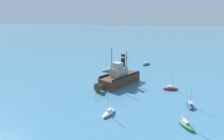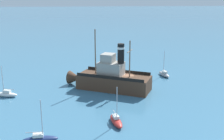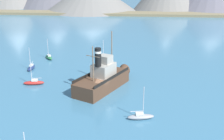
{
  "view_description": "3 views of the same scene",
  "coord_description": "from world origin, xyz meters",
  "px_view_note": "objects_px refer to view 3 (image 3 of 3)",
  "views": [
    {
      "loc": [
        -11.9,
        50.82,
        17.63
      ],
      "look_at": [
        2.2,
        0.29,
        3.17
      ],
      "focal_mm": 32.0,
      "sensor_mm": 36.0,
      "label": 1
    },
    {
      "loc": [
        -44.83,
        6.28,
        15.6
      ],
      "look_at": [
        0.98,
        2.24,
        2.95
      ],
      "focal_mm": 45.0,
      "sensor_mm": 36.0,
      "label": 2
    },
    {
      "loc": [
        5.53,
        -43.89,
        19.35
      ],
      "look_at": [
        0.93,
        5.84,
        2.34
      ],
      "focal_mm": 45.0,
      "sensor_mm": 36.0,
      "label": 3
    }
  ],
  "objects_px": {
    "sailboat_green": "(49,57)",
    "sailboat_navy": "(31,67)",
    "sailboat_red": "(34,82)",
    "sailboat_white": "(103,59)",
    "old_tugboat": "(104,78)",
    "sailboat_grey": "(141,116)"
  },
  "relations": [
    {
      "from": "old_tugboat",
      "to": "sailboat_red",
      "type": "xyz_separation_m",
      "value": [
        -13.16,
        0.38,
        -1.4
      ]
    },
    {
      "from": "sailboat_green",
      "to": "sailboat_navy",
      "type": "distance_m",
      "value": 8.26
    },
    {
      "from": "sailboat_green",
      "to": "sailboat_grey",
      "type": "distance_m",
      "value": 35.77
    },
    {
      "from": "sailboat_green",
      "to": "sailboat_white",
      "type": "bearing_deg",
      "value": -2.77
    },
    {
      "from": "old_tugboat",
      "to": "sailboat_green",
      "type": "relative_size",
      "value": 2.95
    },
    {
      "from": "old_tugboat",
      "to": "sailboat_navy",
      "type": "relative_size",
      "value": 2.95
    },
    {
      "from": "sailboat_red",
      "to": "sailboat_green",
      "type": "distance_m",
      "value": 16.95
    },
    {
      "from": "sailboat_grey",
      "to": "sailboat_navy",
      "type": "xyz_separation_m",
      "value": [
        -23.4,
        20.01,
        0.0
      ]
    },
    {
      "from": "sailboat_red",
      "to": "sailboat_navy",
      "type": "bearing_deg",
      "value": 113.36
    },
    {
      "from": "old_tugboat",
      "to": "sailboat_white",
      "type": "bearing_deg",
      "value": 97.78
    },
    {
      "from": "sailboat_navy",
      "to": "old_tugboat",
      "type": "bearing_deg",
      "value": -28.07
    },
    {
      "from": "sailboat_green",
      "to": "sailboat_navy",
      "type": "bearing_deg",
      "value": -99.35
    },
    {
      "from": "old_tugboat",
      "to": "sailboat_green",
      "type": "xyz_separation_m",
      "value": [
        -15.55,
        17.16,
        -1.4
      ]
    },
    {
      "from": "old_tugboat",
      "to": "sailboat_red",
      "type": "distance_m",
      "value": 13.24
    },
    {
      "from": "sailboat_grey",
      "to": "sailboat_red",
      "type": "bearing_deg",
      "value": 149.96
    },
    {
      "from": "sailboat_red",
      "to": "sailboat_navy",
      "type": "xyz_separation_m",
      "value": [
        -3.73,
        8.63,
        0.0
      ]
    },
    {
      "from": "sailboat_red",
      "to": "old_tugboat",
      "type": "bearing_deg",
      "value": -1.65
    },
    {
      "from": "sailboat_red",
      "to": "sailboat_green",
      "type": "height_order",
      "value": "same"
    },
    {
      "from": "sailboat_green",
      "to": "sailboat_red",
      "type": "bearing_deg",
      "value": -81.91
    },
    {
      "from": "sailboat_white",
      "to": "sailboat_navy",
      "type": "height_order",
      "value": "same"
    },
    {
      "from": "old_tugboat",
      "to": "sailboat_grey",
      "type": "bearing_deg",
      "value": -59.38
    },
    {
      "from": "sailboat_white",
      "to": "sailboat_green",
      "type": "distance_m",
      "value": 13.31
    }
  ]
}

